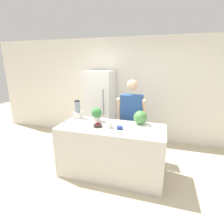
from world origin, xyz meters
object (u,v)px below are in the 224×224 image
at_px(bowl_cream, 109,125).
at_px(potted_plant, 97,114).
at_px(refrigerator, 100,107).
at_px(bowl_cherries, 98,125).
at_px(bowl_small_blue, 120,128).
at_px(person, 131,119).
at_px(blender, 78,111).
at_px(watermelon, 140,117).

relative_size(bowl_cream, potted_plant, 0.46).
xyz_separation_m(refrigerator, bowl_cherries, (0.50, -1.45, 0.05)).
bearing_deg(potted_plant, bowl_small_blue, -29.18).
xyz_separation_m(person, blender, (-1.01, -0.42, 0.22)).
bearing_deg(bowl_cream, person, 72.81).
distance_m(person, bowl_cherries, 0.90).
height_order(refrigerator, bowl_small_blue, refrigerator).
relative_size(watermelon, potted_plant, 0.93).
distance_m(refrigerator, bowl_cherries, 1.53).
xyz_separation_m(bowl_small_blue, blender, (-0.95, 0.36, 0.12)).
bearing_deg(person, blender, -157.43).
xyz_separation_m(person, bowl_small_blue, (-0.05, -0.78, 0.09)).
bearing_deg(bowl_cream, bowl_cherries, -178.72).
xyz_separation_m(bowl_cream, bowl_small_blue, (0.19, -0.01, -0.03)).
bearing_deg(watermelon, person, 117.54).
bearing_deg(watermelon, bowl_small_blue, -132.84).
bearing_deg(bowl_small_blue, refrigerator, 121.45).
bearing_deg(bowl_cherries, person, 60.28).
bearing_deg(refrigerator, potted_plant, -72.28).
bearing_deg(watermelon, refrigerator, 136.23).
bearing_deg(blender, potted_plant, -9.73).
height_order(person, watermelon, person).
bearing_deg(potted_plant, refrigerator, 107.72).
xyz_separation_m(watermelon, bowl_cherries, (-0.68, -0.31, -0.10)).
height_order(bowl_cream, bowl_small_blue, bowl_cream).
bearing_deg(refrigerator, bowl_cream, -64.05).
bearing_deg(refrigerator, person, -35.45).
distance_m(watermelon, potted_plant, 0.81).
relative_size(bowl_cherries, blender, 0.42).
bearing_deg(potted_plant, person, 40.86).
relative_size(watermelon, bowl_small_blue, 2.35).
distance_m(person, bowl_cream, 0.82).
xyz_separation_m(blender, potted_plant, (0.44, -0.07, -0.00)).
relative_size(refrigerator, bowl_small_blue, 17.53).
height_order(bowl_cherries, blender, blender).
height_order(refrigerator, potted_plant, refrigerator).
bearing_deg(person, bowl_cherries, -119.72).
xyz_separation_m(bowl_cherries, potted_plant, (-0.13, 0.28, 0.12)).
bearing_deg(refrigerator, blender, -93.41).
xyz_separation_m(bowl_cherries, blender, (-0.56, 0.36, 0.12)).
relative_size(person, bowl_cherries, 11.08).
xyz_separation_m(person, potted_plant, (-0.57, -0.49, 0.22)).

